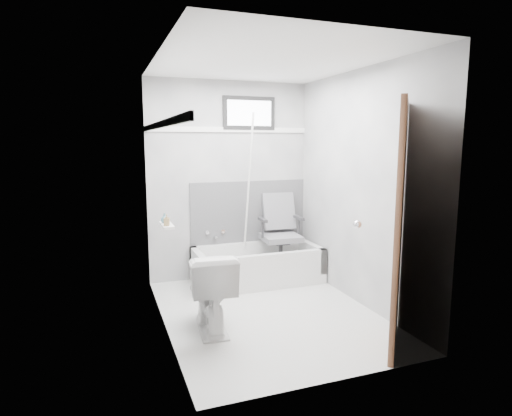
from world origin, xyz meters
name	(u,v)px	position (x,y,z in m)	size (l,w,h in m)	color
floor	(268,313)	(0.00, 0.00, 0.00)	(2.60, 2.60, 0.00)	white
ceiling	(269,61)	(0.00, 0.00, 2.40)	(2.60, 2.60, 0.00)	silver
wall_back	(230,181)	(0.00, 1.30, 1.20)	(2.00, 0.02, 2.40)	slate
wall_front	(341,214)	(0.00, -1.30, 1.20)	(2.00, 0.02, 2.40)	slate
wall_left	(162,197)	(-1.00, 0.00, 1.20)	(0.02, 2.60, 2.40)	slate
wall_right	(359,189)	(1.00, 0.00, 1.20)	(0.02, 2.60, 2.40)	slate
bathtub	(257,265)	(0.23, 0.93, 0.21)	(1.50, 0.70, 0.42)	silver
office_chair	(281,232)	(0.55, 0.98, 0.58)	(0.53, 0.53, 0.92)	slate
toilet	(210,290)	(-0.62, -0.15, 0.36)	(0.41, 0.73, 0.72)	white
door	(452,232)	(0.98, -1.28, 1.00)	(0.78, 0.78, 2.00)	brown
window	(249,113)	(0.25, 1.29, 2.02)	(0.66, 0.04, 0.40)	black
backerboard	(249,212)	(0.25, 1.29, 0.80)	(1.50, 0.02, 0.78)	#4C4C4F
trim_back	(229,130)	(0.00, 1.29, 1.82)	(2.00, 0.02, 0.06)	white
trim_left	(161,124)	(-0.99, 0.00, 1.82)	(0.02, 2.60, 0.06)	white
pole	(248,195)	(0.16, 1.06, 1.05)	(0.02, 0.02, 1.95)	silver
shelf	(167,225)	(-0.93, 0.25, 0.90)	(0.10, 0.32, 0.03)	white
soap_bottle_a	(167,220)	(-0.94, 0.17, 0.97)	(0.05, 0.05, 0.11)	#9A7D4D
soap_bottle_b	(165,218)	(-0.94, 0.31, 0.96)	(0.07, 0.07, 0.09)	teal
faucet	(215,234)	(-0.20, 1.27, 0.55)	(0.26, 0.10, 0.16)	silver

